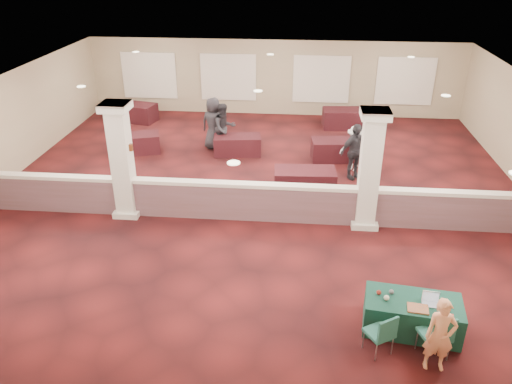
# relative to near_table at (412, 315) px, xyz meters

# --- Properties ---
(ground) EXTENTS (16.00, 16.00, 0.00)m
(ground) POSITION_rel_near_table_xyz_m (-3.50, 5.54, -0.35)
(ground) COLOR #491213
(ground) RESTS_ON ground
(wall_back) EXTENTS (16.00, 0.04, 3.20)m
(wall_back) POSITION_rel_near_table_xyz_m (-3.50, 13.54, 1.25)
(wall_back) COLOR #9B8A6B
(wall_back) RESTS_ON ground
(wall_front) EXTENTS (16.00, 0.04, 3.20)m
(wall_front) POSITION_rel_near_table_xyz_m (-3.50, -2.46, 1.25)
(wall_front) COLOR #9B8A6B
(wall_front) RESTS_ON ground
(ceiling) EXTENTS (16.00, 16.00, 0.02)m
(ceiling) POSITION_rel_near_table_xyz_m (-3.50, 5.54, 2.85)
(ceiling) COLOR white
(ceiling) RESTS_ON wall_back
(partition_wall) EXTENTS (15.60, 0.28, 1.10)m
(partition_wall) POSITION_rel_near_table_xyz_m (-3.50, 4.04, 0.22)
(partition_wall) COLOR brown
(partition_wall) RESTS_ON ground
(column_left) EXTENTS (0.72, 0.72, 3.20)m
(column_left) POSITION_rel_near_table_xyz_m (-7.00, 4.04, 1.29)
(column_left) COLOR beige
(column_left) RESTS_ON ground
(column_right) EXTENTS (0.72, 0.72, 3.20)m
(column_right) POSITION_rel_near_table_xyz_m (-0.50, 4.04, 1.29)
(column_right) COLOR beige
(column_right) RESTS_ON ground
(sconce_left) EXTENTS (0.12, 0.12, 0.18)m
(sconce_left) POSITION_rel_near_table_xyz_m (-7.28, 4.04, 1.65)
(sconce_left) COLOR brown
(sconce_left) RESTS_ON column_left
(sconce_right) EXTENTS (0.12, 0.12, 0.18)m
(sconce_right) POSITION_rel_near_table_xyz_m (-6.72, 4.04, 1.65)
(sconce_right) COLOR brown
(sconce_right) RESTS_ON column_left
(near_table) EXTENTS (1.92, 1.13, 0.70)m
(near_table) POSITION_rel_near_table_xyz_m (0.00, 0.00, 0.00)
(near_table) COLOR #0D3228
(near_table) RESTS_ON ground
(conf_chair_main) EXTENTS (0.62, 0.62, 0.97)m
(conf_chair_main) POSITION_rel_near_table_xyz_m (0.29, -0.74, 0.23)
(conf_chair_main) COLOR #1B504F
(conf_chair_main) RESTS_ON ground
(conf_chair_side) EXTENTS (0.61, 0.61, 0.89)m
(conf_chair_side) POSITION_rel_near_table_xyz_m (-0.67, -0.73, 0.18)
(conf_chair_side) COLOR #1B504F
(conf_chair_side) RESTS_ON ground
(woman) EXTENTS (0.53, 0.35, 1.46)m
(woman) POSITION_rel_near_table_xyz_m (0.25, -0.96, 0.38)
(woman) COLOR #FF9B6E
(woman) RESTS_ON ground
(far_table_front_left) EXTENTS (1.84, 1.28, 0.68)m
(far_table_front_left) POSITION_rel_near_table_xyz_m (-8.17, 8.54, -0.01)
(far_table_front_left) COLOR black
(far_table_front_left) RESTS_ON ground
(far_table_front_center) EXTENTS (1.87, 1.01, 0.74)m
(far_table_front_center) POSITION_rel_near_table_xyz_m (-2.11, 5.84, 0.02)
(far_table_front_center) COLOR black
(far_table_front_center) RESTS_ON ground
(far_table_front_right) EXTENTS (1.84, 1.06, 0.71)m
(far_table_front_right) POSITION_rel_near_table_xyz_m (-1.00, 8.54, 0.01)
(far_table_front_right) COLOR black
(far_table_front_right) RESTS_ON ground
(far_table_back_left) EXTENTS (1.99, 1.32, 0.74)m
(far_table_back_left) POSITION_rel_near_table_xyz_m (-9.35, 12.04, 0.02)
(far_table_back_left) COLOR black
(far_table_back_left) RESTS_ON ground
(far_table_back_center) EXTENTS (1.75, 1.03, 0.67)m
(far_table_back_center) POSITION_rel_near_table_xyz_m (-4.52, 8.74, -0.01)
(far_table_back_center) COLOR black
(far_table_back_center) RESTS_ON ground
(far_table_back_right) EXTENTS (1.96, 1.09, 0.77)m
(far_table_back_right) POSITION_rel_near_table_xyz_m (-0.45, 11.98, 0.04)
(far_table_back_right) COLOR black
(far_table_back_right) RESTS_ON ground
(attendee_a) EXTENTS (0.98, 0.88, 1.79)m
(attendee_a) POSITION_rel_near_table_xyz_m (-5.00, 8.89, 0.55)
(attendee_a) COLOR black
(attendee_a) RESTS_ON ground
(attendee_b) EXTENTS (1.08, 0.85, 1.54)m
(attendee_b) POSITION_rel_near_table_xyz_m (-0.50, 7.68, 0.42)
(attendee_b) COLOR white
(attendee_b) RESTS_ON ground
(attendee_c) EXTENTS (1.17, 1.01, 1.82)m
(attendee_c) POSITION_rel_near_table_xyz_m (-0.57, 7.04, 0.56)
(attendee_c) COLOR black
(attendee_c) RESTS_ON ground
(attendee_d) EXTENTS (1.04, 0.74, 1.91)m
(attendee_d) POSITION_rel_near_table_xyz_m (-5.44, 9.19, 0.61)
(attendee_d) COLOR black
(attendee_d) RESTS_ON ground
(laptop_base) EXTENTS (0.34, 0.26, 0.02)m
(laptop_base) POSITION_rel_near_table_xyz_m (0.28, -0.08, 0.36)
(laptop_base) COLOR silver
(laptop_base) RESTS_ON near_table
(laptop_screen) EXTENTS (0.31, 0.05, 0.21)m
(laptop_screen) POSITION_rel_near_table_xyz_m (0.29, 0.02, 0.47)
(laptop_screen) COLOR silver
(laptop_screen) RESTS_ON near_table
(screen_glow) EXTENTS (0.28, 0.04, 0.18)m
(screen_glow) POSITION_rel_near_table_xyz_m (0.29, 0.02, 0.46)
(screen_glow) COLOR #AFBBD2
(screen_glow) RESTS_ON near_table
(knitting) EXTENTS (0.42, 0.33, 0.03)m
(knitting) POSITION_rel_near_table_xyz_m (0.02, -0.24, 0.36)
(knitting) COLOR #CA5D20
(knitting) RESTS_ON near_table
(yarn_cream) EXTENTS (0.11, 0.11, 0.11)m
(yarn_cream) POSITION_rel_near_table_xyz_m (-0.53, -0.03, 0.40)
(yarn_cream) COLOR beige
(yarn_cream) RESTS_ON near_table
(yarn_red) EXTENTS (0.10, 0.10, 0.10)m
(yarn_red) POSITION_rel_near_table_xyz_m (-0.66, 0.13, 0.40)
(yarn_red) COLOR maroon
(yarn_red) RESTS_ON near_table
(yarn_grey) EXTENTS (0.10, 0.10, 0.10)m
(yarn_grey) POSITION_rel_near_table_xyz_m (-0.41, 0.17, 0.40)
(yarn_grey) COLOR #4E4E53
(yarn_grey) RESTS_ON near_table
(scissors) EXTENTS (0.12, 0.04, 0.01)m
(scissors) POSITION_rel_near_table_xyz_m (0.58, -0.34, 0.35)
(scissors) COLOR red
(scissors) RESTS_ON near_table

